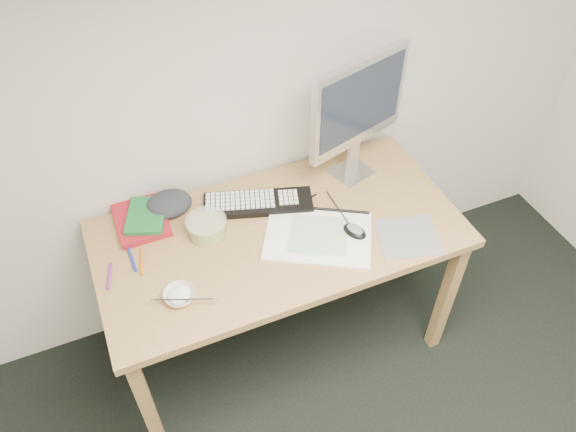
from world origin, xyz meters
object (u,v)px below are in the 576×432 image
at_px(desk, 280,245).
at_px(sketchpad, 318,236).
at_px(rice_bowl, 179,296).
at_px(keyboard, 258,203).
at_px(monitor, 358,106).

height_order(desk, sketchpad, sketchpad).
xyz_separation_m(desk, rice_bowl, (-0.44, -0.16, 0.10)).
relative_size(desk, sketchpad, 3.51).
bearing_deg(desk, keyboard, 98.89).
height_order(desk, rice_bowl, rice_bowl).
xyz_separation_m(sketchpad, rice_bowl, (-0.56, -0.08, 0.01)).
bearing_deg(sketchpad, monitor, 73.81).
relative_size(sketchpad, monitor, 0.74).
distance_m(desk, rice_bowl, 0.48).
distance_m(monitor, rice_bowl, 0.98).
height_order(desk, keyboard, keyboard).
distance_m(sketchpad, monitor, 0.52).
distance_m(desk, monitor, 0.62).
distance_m(desk, keyboard, 0.19).
xyz_separation_m(desk, keyboard, (-0.03, 0.16, 0.09)).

